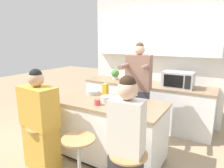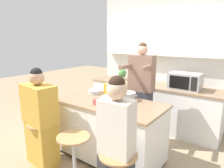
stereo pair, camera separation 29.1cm
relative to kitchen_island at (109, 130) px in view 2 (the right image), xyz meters
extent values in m
plane|color=tan|center=(0.00, 0.00, -0.45)|extent=(16.00, 16.00, 0.00)
cube|color=silver|center=(0.00, 1.88, 0.90)|extent=(2.89, 0.06, 2.70)
cube|color=white|center=(0.00, 1.77, 1.37)|extent=(2.66, 0.16, 0.75)
cube|color=white|center=(0.00, 1.50, -0.02)|extent=(2.66, 0.67, 0.85)
cube|color=#937556|center=(0.00, 1.50, 0.42)|extent=(2.69, 0.70, 0.03)
cube|color=black|center=(0.00, 0.00, -0.42)|extent=(1.51, 0.70, 0.06)
cube|color=white|center=(0.00, 0.00, 0.01)|extent=(1.59, 0.78, 0.80)
cube|color=#937556|center=(0.00, 0.00, 0.43)|extent=(1.63, 0.82, 0.03)
cylinder|color=tan|center=(-0.65, -0.70, -0.44)|extent=(0.38, 0.38, 0.01)
cylinder|color=#B7BABC|center=(-0.65, -0.70, -0.14)|extent=(0.04, 0.04, 0.60)
cylinder|color=tan|center=(-0.65, -0.70, 0.17)|extent=(0.40, 0.40, 0.02)
cylinder|color=#B7BABC|center=(0.00, -0.71, -0.14)|extent=(0.04, 0.04, 0.60)
cylinder|color=tan|center=(0.00, -0.71, 0.17)|extent=(0.40, 0.40, 0.02)
cylinder|color=tan|center=(0.65, -0.70, 0.17)|extent=(0.40, 0.40, 0.02)
cube|color=#383842|center=(0.17, 0.68, 0.02)|extent=(0.36, 0.25, 0.94)
cube|color=#896656|center=(0.17, 0.68, 0.79)|extent=(0.42, 0.26, 0.59)
cylinder|color=#896656|center=(0.03, 0.39, 0.92)|extent=(0.10, 0.33, 0.07)
cylinder|color=#896656|center=(0.36, 0.42, 0.92)|extent=(0.10, 0.33, 0.07)
sphere|color=#DBB293|center=(0.17, 0.68, 1.17)|extent=(0.19, 0.19, 0.17)
sphere|color=#513823|center=(0.17, 0.68, 1.22)|extent=(0.15, 0.15, 0.14)
cube|color=gold|center=(-0.68, -0.70, -0.13)|extent=(0.52, 0.31, 0.64)
cube|color=gold|center=(-0.68, -0.70, 0.46)|extent=(0.56, 0.34, 0.54)
sphere|color=tan|center=(-0.68, -0.70, 0.83)|extent=(0.22, 0.22, 0.20)
sphere|color=black|center=(-0.68, -0.70, 0.88)|extent=(0.18, 0.18, 0.16)
cube|color=silver|center=(0.63, -0.70, 0.47)|extent=(0.36, 0.25, 0.57)
sphere|color=#DBB293|center=(0.63, -0.70, 0.86)|extent=(0.22, 0.22, 0.21)
sphere|color=black|center=(0.63, -0.70, 0.91)|extent=(0.18, 0.18, 0.16)
cylinder|color=#B7BABC|center=(0.17, 0.22, 0.50)|extent=(0.25, 0.25, 0.11)
cylinder|color=#B7BABC|center=(0.17, 0.22, 0.56)|extent=(0.26, 0.26, 0.01)
cylinder|color=#B7BABC|center=(0.02, 0.22, 0.53)|extent=(0.05, 0.01, 0.01)
cylinder|color=#B7BABC|center=(0.32, 0.22, 0.53)|extent=(0.05, 0.01, 0.01)
cylinder|color=#B7BABC|center=(-0.45, 0.22, 0.47)|extent=(0.23, 0.23, 0.07)
cylinder|color=#B7BABC|center=(-0.02, 0.00, 0.48)|extent=(0.20, 0.20, 0.08)
cylinder|color=#DB4C51|center=(-0.07, -0.21, 0.48)|extent=(0.08, 0.08, 0.08)
torus|color=#DB4C51|center=(-0.01, -0.21, 0.48)|extent=(0.04, 0.01, 0.04)
cube|color=gold|center=(-0.22, 0.25, 0.54)|extent=(0.08, 0.08, 0.19)
cylinder|color=white|center=(-0.22, 0.25, 0.64)|extent=(0.03, 0.03, 0.02)
cube|color=#B2B5B7|center=(0.65, 1.45, 0.58)|extent=(0.56, 0.36, 0.30)
cube|color=black|center=(0.60, 1.27, 0.58)|extent=(0.35, 0.01, 0.23)
cube|color=black|center=(0.85, 1.27, 0.58)|extent=(0.10, 0.01, 0.24)
cylinder|color=beige|center=(-0.75, 1.50, 0.47)|extent=(0.12, 0.12, 0.07)
sphere|color=#478942|center=(-0.75, 1.50, 0.58)|extent=(0.18, 0.18, 0.18)
camera|label=1|loc=(1.44, -2.37, 1.32)|focal=32.00mm
camera|label=2|loc=(1.68, -2.21, 1.32)|focal=32.00mm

